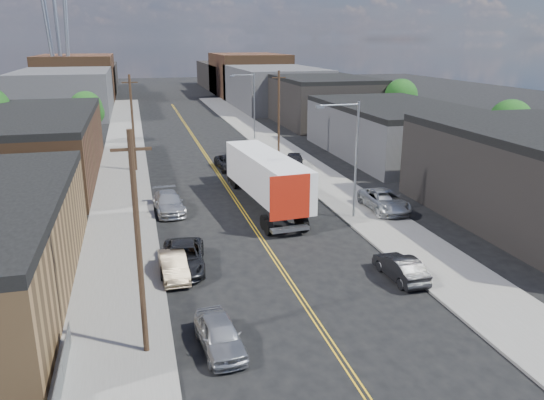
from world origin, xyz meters
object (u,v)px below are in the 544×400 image
car_left_c (183,257)px  car_left_d (169,203)px  semi_truck (261,174)px  car_right_lot_c (294,161)px  car_right_lot_a (385,200)px  car_ahead_truck (230,163)px  car_left_b (174,266)px  car_right_oncoming (400,267)px  car_right_lot_b (383,203)px  car_left_a (220,334)px

car_left_c → car_left_d: 11.49m
semi_truck → car_right_lot_c: (6.21, 10.92, -1.62)m
car_right_lot_a → car_ahead_truck: size_ratio=1.09×
car_left_b → car_left_d: bearing=85.1°
car_right_oncoming → car_right_lot_c: bearing=-95.8°
car_left_b → car_right_lot_c: car_right_lot_c is taller
car_left_b → car_left_c: car_left_c is taller
semi_truck → car_ahead_truck: semi_truck is taller
semi_truck → car_left_b: 15.61m
car_right_lot_b → semi_truck: bearing=162.7°
car_left_a → car_left_c: car_left_c is taller
car_left_d → car_ahead_truck: (7.32, 13.22, -0.05)m
car_left_d → car_right_lot_b: 17.22m
semi_truck → car_left_d: size_ratio=3.21×
car_left_b → car_right_lot_b: 18.93m
car_left_d → car_right_oncoming: (12.12, -16.03, -0.08)m
semi_truck → car_right_lot_c: semi_truck is taller
car_right_lot_a → car_right_lot_b: bearing=-129.1°
car_left_a → car_right_lot_c: (13.20, 32.12, 0.21)m
car_right_oncoming → car_right_lot_b: size_ratio=0.97×
car_left_c → car_right_lot_c: 26.86m
car_left_a → car_left_b: size_ratio=1.02×
car_right_lot_b → car_ahead_truck: size_ratio=0.83×
car_right_oncoming → car_ahead_truck: car_ahead_truck is taller
car_left_d → car_right_lot_c: (14.02, 11.46, 0.17)m
car_left_a → car_right_lot_a: 22.87m
car_left_b → car_left_d: car_left_d is taller
car_left_c → car_right_lot_b: 17.92m
car_left_a → car_left_b: 8.29m
car_right_lot_b → car_right_lot_a: bearing=63.0°
semi_truck → car_left_b: bearing=-128.1°
car_left_c → car_left_a: bearing=-79.4°
car_left_b → car_right_lot_c: bearing=56.4°
semi_truck → car_left_d: bearing=178.6°
car_left_b → car_left_d: 12.50m
car_right_lot_c → car_right_lot_a: bearing=-64.1°
car_left_d → car_right_oncoming: 20.10m
semi_truck → car_ahead_truck: 12.81m
car_left_b → car_right_lot_a: car_right_lot_a is taller
car_right_lot_a → car_right_lot_b: car_right_lot_a is taller
car_right_lot_c → car_ahead_truck: (-6.70, 1.76, -0.21)m
car_right_oncoming → car_right_lot_a: car_right_lot_a is taller
car_left_d → car_right_lot_c: 18.11m
car_left_c → car_ahead_truck: car_left_c is taller
car_right_oncoming → car_right_lot_a: size_ratio=0.75×
semi_truck → car_left_c: size_ratio=3.17×
semi_truck → car_ahead_truck: bearing=86.8°
car_left_d → car_ahead_truck: size_ratio=1.02×
car_right_oncoming → car_right_lot_a: 12.62m
car_left_d → car_right_lot_a: size_ratio=0.94×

